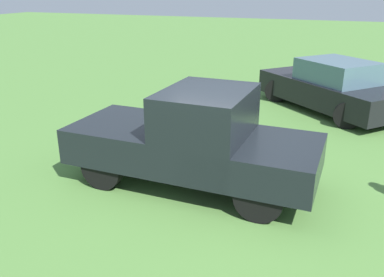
# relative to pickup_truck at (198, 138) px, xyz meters

# --- Properties ---
(ground_plane) EXTENTS (80.00, 80.00, 0.00)m
(ground_plane) POSITION_rel_pickup_truck_xyz_m (0.44, -0.15, -0.93)
(ground_plane) COLOR #54843D
(pickup_truck) EXTENTS (4.50, 1.92, 1.81)m
(pickup_truck) POSITION_rel_pickup_truck_xyz_m (0.00, 0.00, 0.00)
(pickup_truck) COLOR black
(pickup_truck) RESTS_ON ground_plane
(sedan_near) EXTENTS (4.46, 4.27, 1.49)m
(sedan_near) POSITION_rel_pickup_truck_xyz_m (1.94, 5.86, -0.23)
(sedan_near) COLOR black
(sedan_near) RESTS_ON ground_plane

